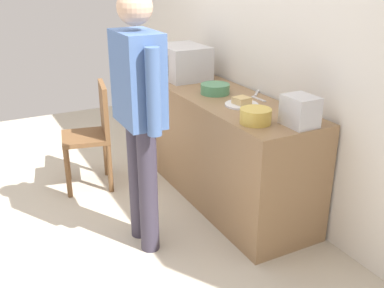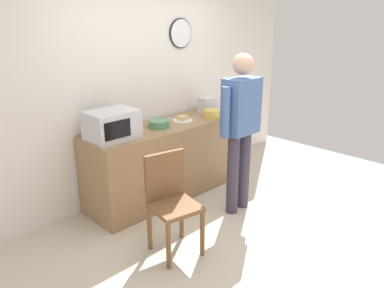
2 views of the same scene
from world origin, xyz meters
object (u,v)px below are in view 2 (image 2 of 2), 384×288
at_px(spoon_utensil, 166,119).
at_px(person_standing, 241,122).
at_px(toaster, 208,105).
at_px(salad_bowl, 159,124).
at_px(microwave, 112,125).
at_px(sandwich_plate, 183,119).
at_px(cereal_bowl, 212,114).
at_px(wooden_chair, 171,198).
at_px(fork_utensil, 153,120).

distance_m(spoon_utensil, person_standing, 1.07).
xyz_separation_m(spoon_utensil, person_standing, (0.14, -1.05, 0.13)).
bearing_deg(toaster, salad_bowl, -174.24).
distance_m(microwave, salad_bowl, 0.63).
height_order(sandwich_plate, cereal_bowl, cereal_bowl).
height_order(person_standing, wooden_chair, person_standing).
bearing_deg(sandwich_plate, fork_utensil, 127.19).
relative_size(sandwich_plate, fork_utensil, 1.48).
bearing_deg(toaster, spoon_utensil, 168.71).
height_order(microwave, spoon_utensil, microwave).
bearing_deg(microwave, toaster, 3.05).
bearing_deg(cereal_bowl, person_standing, -114.50).
xyz_separation_m(salad_bowl, spoon_utensil, (0.30, 0.22, -0.04)).
distance_m(cereal_bowl, person_standing, 0.77).
distance_m(salad_bowl, cereal_bowl, 0.77).
bearing_deg(fork_utensil, cereal_bowl, -35.96).
distance_m(sandwich_plate, spoon_utensil, 0.23).
relative_size(person_standing, wooden_chair, 1.87).
bearing_deg(cereal_bowl, sandwich_plate, 159.61).
relative_size(salad_bowl, wooden_chair, 0.25).
distance_m(microwave, fork_utensil, 0.84).
xyz_separation_m(microwave, salad_bowl, (0.62, -0.01, -0.11)).
relative_size(toaster, fork_utensil, 1.29).
height_order(salad_bowl, person_standing, person_standing).
distance_m(fork_utensil, person_standing, 1.18).
bearing_deg(cereal_bowl, salad_bowl, 170.10).
xyz_separation_m(sandwich_plate, spoon_utensil, (-0.08, 0.21, -0.02)).
relative_size(sandwich_plate, salad_bowl, 1.06).
xyz_separation_m(spoon_utensil, wooden_chair, (-0.91, -1.09, -0.38)).
bearing_deg(person_standing, wooden_chair, -177.65).
distance_m(microwave, toaster, 1.55).
bearing_deg(salad_bowl, spoon_utensil, 35.86).
distance_m(sandwich_plate, fork_utensil, 0.37).
relative_size(sandwich_plate, wooden_chair, 0.27).
distance_m(toaster, wooden_chair, 1.88).
relative_size(cereal_bowl, person_standing, 0.12).
distance_m(salad_bowl, spoon_utensil, 0.38).
bearing_deg(spoon_utensil, fork_utensil, 149.63).
bearing_deg(person_standing, microwave, 141.54).
bearing_deg(microwave, sandwich_plate, -0.18).
bearing_deg(person_standing, cereal_bowl, 65.50).
xyz_separation_m(cereal_bowl, wooden_chair, (-1.37, -0.74, -0.43)).
relative_size(microwave, person_standing, 0.28).
relative_size(salad_bowl, fork_utensil, 1.40).
bearing_deg(spoon_utensil, salad_bowl, -144.14).
height_order(toaster, spoon_utensil, toaster).
bearing_deg(microwave, person_standing, -38.46).
xyz_separation_m(fork_utensil, spoon_utensil, (0.15, -0.09, 0.00)).
xyz_separation_m(fork_utensil, wooden_chair, (-0.76, -1.18, -0.38)).
distance_m(microwave, spoon_utensil, 0.95).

